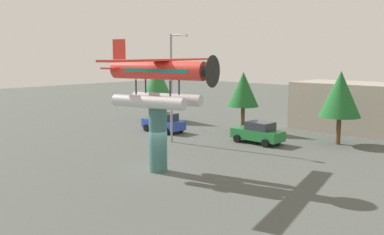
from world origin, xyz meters
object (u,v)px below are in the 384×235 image
at_px(floatplane_monument, 159,78).
at_px(tree_west, 157,84).
at_px(car_mid_green, 258,133).
at_px(streetlight_primary, 173,81).
at_px(car_near_blue, 164,122).
at_px(tree_east, 243,90).
at_px(storefront_building, 380,109).
at_px(display_pedestal, 158,139).
at_px(tree_center_back, 340,94).

bearing_deg(floatplane_monument, tree_west, 123.81).
relative_size(car_mid_green, streetlight_primary, 0.49).
relative_size(car_near_blue, tree_east, 0.76).
distance_m(car_near_blue, tree_east, 7.83).
height_order(storefront_building, tree_west, tree_west).
xyz_separation_m(display_pedestal, floatplane_monument, (0.13, 0.03, 3.67)).
bearing_deg(tree_east, car_mid_green, -39.20).
height_order(floatplane_monument, storefront_building, floatplane_monument).
distance_m(car_mid_green, storefront_building, 12.27).
distance_m(car_near_blue, car_mid_green, 9.39).
xyz_separation_m(display_pedestal, car_mid_green, (-0.38, 11.12, -1.12)).
height_order(display_pedestal, car_mid_green, display_pedestal).
distance_m(floatplane_monument, streetlight_primary, 8.83).
height_order(display_pedestal, storefront_building, storefront_building).
height_order(car_mid_green, storefront_building, storefront_building).
bearing_deg(streetlight_primary, tree_west, 143.96).
height_order(car_near_blue, car_mid_green, same).
xyz_separation_m(display_pedestal, tree_west, (-15.14, 13.66, 1.95)).
distance_m(floatplane_monument, tree_center_back, 15.85).
height_order(display_pedestal, tree_center_back, tree_center_back).
bearing_deg(car_near_blue, display_pedestal, 135.54).
relative_size(floatplane_monument, car_near_blue, 2.46).
bearing_deg(display_pedestal, tree_east, 106.66).
bearing_deg(tree_center_back, tree_west, -175.54).
height_order(streetlight_primary, storefront_building, streetlight_primary).
bearing_deg(streetlight_primary, floatplane_monument, -49.42).
xyz_separation_m(car_mid_green, tree_center_back, (4.82, 4.07, 3.10)).
height_order(display_pedestal, streetlight_primary, streetlight_primary).
distance_m(tree_east, tree_center_back, 8.77).
bearing_deg(car_near_blue, streetlight_primary, 145.89).
xyz_separation_m(floatplane_monument, streetlight_primary, (-5.73, 6.69, -0.71)).
bearing_deg(car_near_blue, tree_west, -37.39).
xyz_separation_m(display_pedestal, tree_east, (-4.28, 14.30, 1.91)).
distance_m(display_pedestal, tree_west, 20.48).
bearing_deg(tree_east, streetlight_primary, -99.89).
height_order(streetlight_primary, tree_west, streetlight_primary).
xyz_separation_m(display_pedestal, streetlight_primary, (-5.60, 6.72, 2.97)).
bearing_deg(display_pedestal, streetlight_primary, 129.82).
height_order(car_mid_green, tree_west, tree_west).
distance_m(floatplane_monument, storefront_building, 22.79).
bearing_deg(streetlight_primary, car_mid_green, 40.09).
bearing_deg(tree_west, storefront_building, 22.37).
bearing_deg(car_mid_green, car_near_blue, 10.29).
bearing_deg(car_near_blue, tree_center_back, -157.77).
xyz_separation_m(car_near_blue, tree_center_back, (14.07, 5.75, 3.10)).
height_order(tree_west, tree_center_back, tree_west).
distance_m(display_pedestal, storefront_building, 22.59).
bearing_deg(car_mid_green, display_pedestal, 91.94).
bearing_deg(tree_west, tree_east, 3.39).
height_order(car_mid_green, tree_center_back, tree_center_back).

